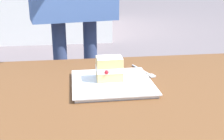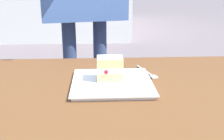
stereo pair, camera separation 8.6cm
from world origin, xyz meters
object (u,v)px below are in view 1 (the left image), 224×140
object	(u,v)px
patio_table	(130,123)
cake_slice	(109,68)
dessert_plate	(112,83)
dessert_fork	(144,72)

from	to	relation	value
patio_table	cake_slice	bearing A→B (deg)	107.28
dessert_plate	dessert_fork	world-z (taller)	dessert_plate
cake_slice	dessert_fork	world-z (taller)	cake_slice
dessert_plate	cake_slice	distance (m)	0.06
cake_slice	dessert_fork	xyz separation A→B (m)	(0.16, 0.11, -0.06)
cake_slice	dessert_fork	bearing A→B (deg)	33.65
dessert_plate	dessert_fork	distance (m)	0.20
dessert_plate	cake_slice	xyz separation A→B (m)	(-0.01, 0.02, 0.05)
patio_table	dessert_plate	size ratio (longest dim) A/B	5.02
cake_slice	patio_table	bearing A→B (deg)	-72.72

